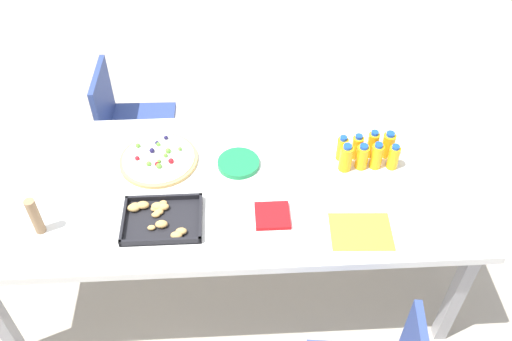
{
  "coord_description": "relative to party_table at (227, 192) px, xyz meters",
  "views": [
    {
      "loc": [
        -0.05,
        1.76,
        2.6
      ],
      "look_at": [
        -0.14,
        -0.05,
        0.78
      ],
      "focal_mm": 38.78,
      "sensor_mm": 36.0,
      "label": 1
    }
  ],
  "objects": [
    {
      "name": "juice_bottle_7",
      "position": [
        -0.56,
        -0.07,
        0.13
      ],
      "size": [
        0.06,
        0.06,
        0.15
      ],
      "color": "#FAAB14",
      "rests_on": "party_table"
    },
    {
      "name": "juice_bottle_2",
      "position": [
        -0.63,
        -0.14,
        0.12
      ],
      "size": [
        0.05,
        0.05,
        0.14
      ],
      "color": "#FAAD14",
      "rests_on": "party_table"
    },
    {
      "name": "paper_folder",
      "position": [
        -0.57,
        0.32,
        0.06
      ],
      "size": [
        0.27,
        0.21,
        0.01
      ],
      "primitive_type": "cube",
      "rotation": [
        0.0,
        0.0,
        -0.05
      ],
      "color": "yellow",
      "rests_on": "party_table"
    },
    {
      "name": "juice_bottle_5",
      "position": [
        -0.71,
        -0.07,
        0.13
      ],
      "size": [
        0.06,
        0.06,
        0.14
      ],
      "color": "#FAAC14",
      "rests_on": "party_table"
    },
    {
      "name": "napkin_stack",
      "position": [
        -0.2,
        0.21,
        0.07
      ],
      "size": [
        0.15,
        0.15,
        0.02
      ],
      "primitive_type": "cube",
      "color": "red",
      "rests_on": "party_table"
    },
    {
      "name": "snack_tray",
      "position": [
        0.29,
        0.21,
        0.07
      ],
      "size": [
        0.34,
        0.26,
        0.04
      ],
      "color": "black",
      "rests_on": "party_table"
    },
    {
      "name": "fruit_pizza",
      "position": [
        0.32,
        -0.16,
        0.07
      ],
      "size": [
        0.37,
        0.37,
        0.05
      ],
      "color": "tan",
      "rests_on": "party_table"
    },
    {
      "name": "juice_bottle_0",
      "position": [
        -0.78,
        -0.15,
        0.13
      ],
      "size": [
        0.06,
        0.06,
        0.14
      ],
      "color": "#F9AD14",
      "rests_on": "party_table"
    },
    {
      "name": "juice_bottle_3",
      "position": [
        -0.55,
        -0.14,
        0.12
      ],
      "size": [
        0.05,
        0.05,
        0.13
      ],
      "color": "#FAAC14",
      "rests_on": "party_table"
    },
    {
      "name": "chair_near_right",
      "position": [
        0.58,
        -0.8,
        -0.2
      ],
      "size": [
        0.41,
        0.41,
        0.83
      ],
      "rotation": [
        0.0,
        0.0,
        1.55
      ],
      "color": "#33478C",
      "rests_on": "ground_plane"
    },
    {
      "name": "juice_bottle_6",
      "position": [
        -0.64,
        -0.08,
        0.12
      ],
      "size": [
        0.06,
        0.06,
        0.14
      ],
      "color": "#FAAC14",
      "rests_on": "party_table"
    },
    {
      "name": "party_table",
      "position": [
        0.0,
        0.0,
        0.0
      ],
      "size": [
        2.27,
        0.96,
        0.76
      ],
      "color": "white",
      "rests_on": "ground_plane"
    },
    {
      "name": "juice_bottle_4",
      "position": [
        -0.78,
        -0.07,
        0.12
      ],
      "size": [
        0.05,
        0.05,
        0.13
      ],
      "color": "#F9AF14",
      "rests_on": "party_table"
    },
    {
      "name": "cardboard_tube",
      "position": [
        0.79,
        0.24,
        0.15
      ],
      "size": [
        0.04,
        0.04,
        0.19
      ],
      "primitive_type": "cylinder",
      "color": "#9E7A56",
      "rests_on": "party_table"
    },
    {
      "name": "ground_plane",
      "position": [
        0.0,
        0.0,
        -0.7
      ],
      "size": [
        12.0,
        12.0,
        0.0
      ],
      "primitive_type": "plane",
      "color": "#B2A899"
    },
    {
      "name": "plate_stack",
      "position": [
        -0.06,
        -0.11,
        0.07
      ],
      "size": [
        0.2,
        0.2,
        0.02
      ],
      "color": "#1E8C4C",
      "rests_on": "party_table"
    },
    {
      "name": "juice_bottle_1",
      "position": [
        -0.7,
        -0.15,
        0.13
      ],
      "size": [
        0.05,
        0.05,
        0.15
      ],
      "color": "#FAAF14",
      "rests_on": "party_table"
    }
  ]
}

